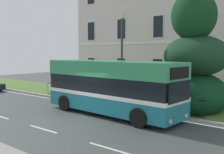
% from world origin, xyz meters
% --- Properties ---
extents(ground_plane, '(60.00, 56.00, 0.18)m').
position_xyz_m(ground_plane, '(0.00, 1.02, -0.02)').
color(ground_plane, '#414545').
extents(georgian_townhouse, '(19.86, 8.80, 13.68)m').
position_xyz_m(georgian_townhouse, '(-1.20, 15.33, 6.99)').
color(georgian_townhouse, silver).
rests_on(georgian_townhouse, ground_plane).
extents(iron_verge_railing, '(13.04, 0.04, 0.97)m').
position_xyz_m(iron_verge_railing, '(-1.20, 4.40, 0.62)').
color(iron_verge_railing, black).
rests_on(iron_verge_railing, ground_plane).
extents(evergreen_tree, '(4.42, 4.42, 7.47)m').
position_xyz_m(evergreen_tree, '(3.91, 6.18, 2.65)').
color(evergreen_tree, '#423328').
rests_on(evergreen_tree, ground_plane).
extents(single_decker_bus, '(8.67, 2.93, 3.08)m').
position_xyz_m(single_decker_bus, '(0.61, 2.50, 1.62)').
color(single_decker_bus, '#1C6F82').
rests_on(single_decker_bus, ground_plane).
extents(street_lamp_post, '(0.36, 0.24, 6.00)m').
position_xyz_m(street_lamp_post, '(-0.45, 4.89, 3.60)').
color(street_lamp_post, '#333338').
rests_on(street_lamp_post, ground_plane).
extents(litter_bin, '(0.46, 0.46, 1.05)m').
position_xyz_m(litter_bin, '(-3.45, 5.35, 0.65)').
color(litter_bin, black).
rests_on(litter_bin, ground_plane).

